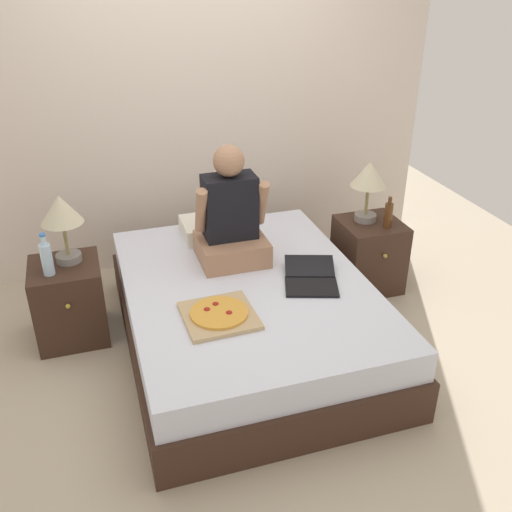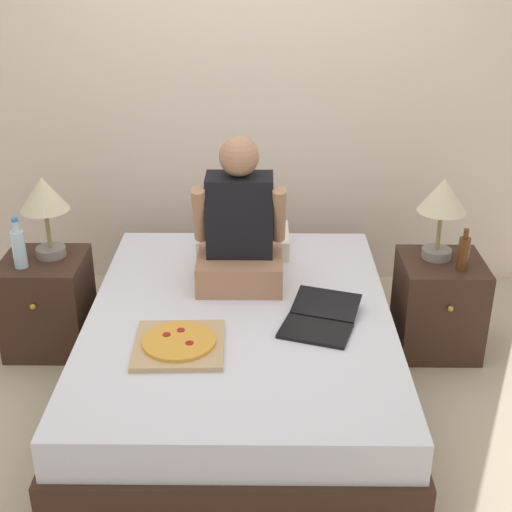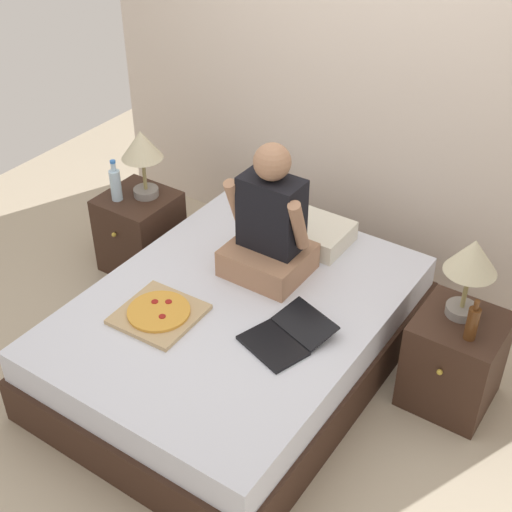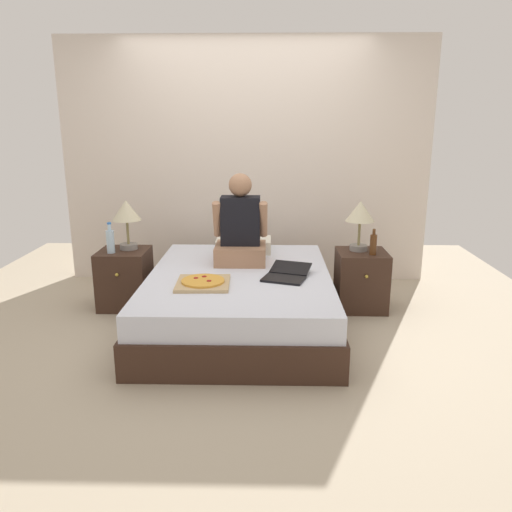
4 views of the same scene
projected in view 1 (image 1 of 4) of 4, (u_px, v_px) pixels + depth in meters
ground_plane at (248, 342)px, 3.77m from camera, size 5.81×5.81×0.00m
wall_back at (195, 106)px, 4.34m from camera, size 3.81×0.12×2.50m
bed at (247, 314)px, 3.67m from camera, size 1.52×2.02×0.46m
nightstand_left at (70, 301)px, 3.72m from camera, size 0.44×0.47×0.53m
lamp_on_left_nightstand at (61, 214)px, 3.50m from camera, size 0.26×0.26×0.45m
water_bottle at (47, 258)px, 3.45m from camera, size 0.07×0.07×0.28m
nightstand_right at (368, 255)px, 4.30m from camera, size 0.44×0.47×0.53m
lamp_on_right_nightstand at (369, 178)px, 4.05m from camera, size 0.26×0.26×0.45m
beer_bottle at (388, 215)px, 4.06m from camera, size 0.06×0.06×0.23m
pillow at (219, 227)px, 4.14m from camera, size 0.52×0.34×0.12m
person_seated at (231, 220)px, 3.70m from camera, size 0.47×0.40×0.78m
laptop at (311, 280)px, 3.54m from camera, size 0.43×0.49×0.07m
pizza_box at (219, 315)px, 3.21m from camera, size 0.41×0.41×0.04m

